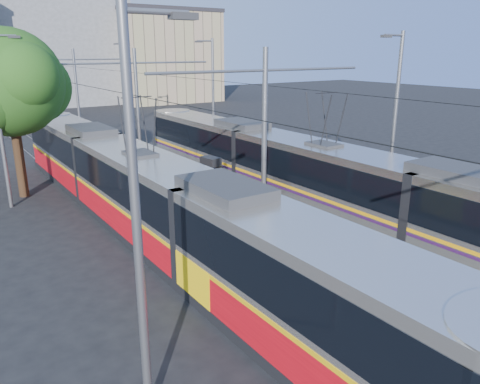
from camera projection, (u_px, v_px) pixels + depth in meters
ground at (447, 337)px, 12.21m from camera, size 160.00×160.00×0.00m
platform at (164, 184)px, 25.58m from camera, size 4.00×50.00×0.30m
tactile_strip_left at (138, 186)px, 24.75m from camera, size 0.70×50.00×0.01m
tactile_strip_right at (187, 178)px, 26.32m from camera, size 0.70×50.00×0.01m
rails at (164, 187)px, 25.62m from camera, size 8.71×70.00×0.03m
tram_left at (143, 194)px, 18.61m from camera, size 2.43×30.46×5.50m
tram_right at (322, 178)px, 20.34m from camera, size 2.43×30.77×5.50m
catenary at (185, 109)px, 22.06m from camera, size 9.20×70.00×7.00m
street_lamps at (131, 103)px, 27.56m from camera, size 15.18×38.22×8.00m
shelter at (211, 179)px, 21.78m from camera, size 0.73×1.05×2.17m
tree at (16, 84)px, 22.76m from camera, size 5.70×5.27×8.28m
building_centre at (51, 49)px, 63.83m from camera, size 18.36×14.28×14.58m
building_right at (164, 56)px, 66.94m from camera, size 14.28×10.20×12.72m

